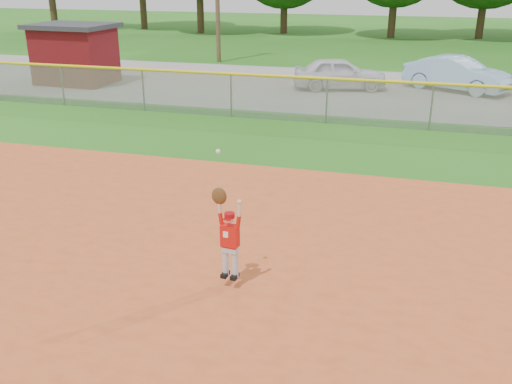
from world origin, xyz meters
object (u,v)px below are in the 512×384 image
car_blue (457,74)px  ballplayer (228,234)px  car_white_a (340,73)px  utility_shed (75,54)px

car_blue → ballplayer: ballplayer is taller
car_white_a → utility_shed: bearing=83.9°
car_blue → utility_shed: utility_shed is taller
car_blue → ballplayer: size_ratio=2.03×
car_blue → ballplayer: (-4.17, -17.84, 0.21)m
utility_shed → ballplayer: bearing=-51.0°
car_white_a → ballplayer: size_ratio=1.86×
ballplayer → car_white_a: bearing=92.1°
ballplayer → car_blue: bearing=76.9°
utility_shed → car_white_a: bearing=9.0°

